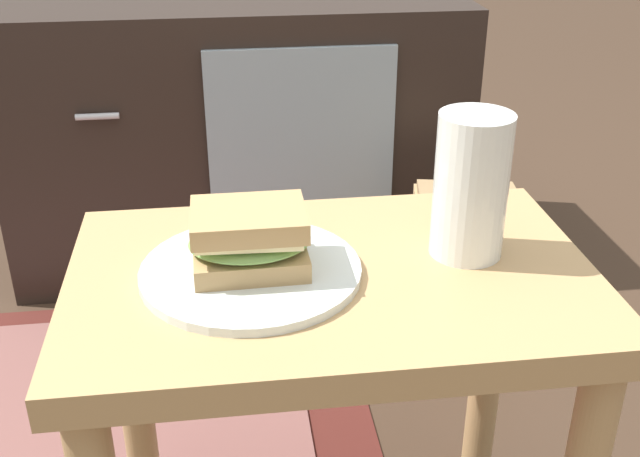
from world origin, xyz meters
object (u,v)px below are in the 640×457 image
Objects in this scene: tv_cabinet at (238,129)px; paper_bag at (461,269)px; sandwich_front at (249,238)px; plate at (251,270)px; beer_glass at (470,190)px.

tv_cabinet is 0.61m from paper_bag.
paper_bag is at bearing 50.84° from sandwich_front.
tv_cabinet is 7.50× the size of sandwich_front.
paper_bag is (0.40, 0.49, -0.31)m from plate.
beer_glass is (0.22, -0.93, 0.25)m from tv_cabinet.
beer_glass is 0.50× the size of paper_bag.
paper_bag is at bearing 50.84° from plate.
tv_cabinet is 2.98× the size of paper_bag.
tv_cabinet is 0.97m from sandwich_front.
plate is 0.71m from paper_bag.
plate is at bearing -90.78° from tv_cabinet.
sandwich_front is at bearing -153.43° from plate.
plate reaches higher than paper_bag.
beer_glass reaches higher than sandwich_front.
beer_glass is at bearing -109.13° from paper_bag.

